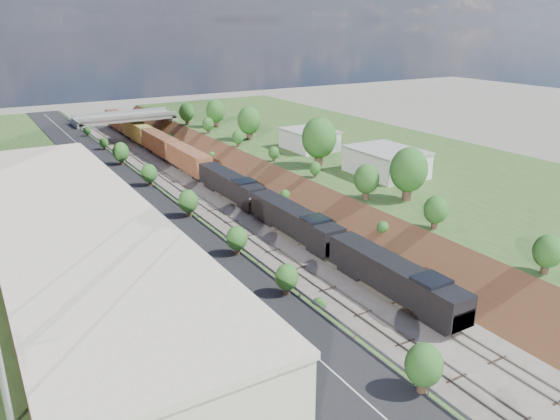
{
  "coord_description": "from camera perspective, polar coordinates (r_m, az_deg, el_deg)",
  "views": [
    {
      "loc": [
        -35.75,
        -13.99,
        29.1
      ],
      "look_at": [
        -2.04,
        42.99,
        6.0
      ],
      "focal_mm": 35.0,
      "sensor_mm": 36.0,
      "label": 1
    }
  ],
  "objects": [
    {
      "name": "white_building_near",
      "position": [
        91.4,
        11.01,
        4.89
      ],
      "size": [
        9.0,
        12.0,
        4.0
      ],
      "primitive_type": "cube",
      "color": "silver",
      "rests_on": "platform_right"
    },
    {
      "name": "road",
      "position": [
        80.39,
        -14.59,
        1.19
      ],
      "size": [
        8.0,
        180.0,
        0.1
      ],
      "primitive_type": "cube",
      "color": "black",
      "rests_on": "platform_left"
    },
    {
      "name": "platform_left",
      "position": [
        78.67,
        -26.7,
        -2.68
      ],
      "size": [
        44.0,
        180.0,
        5.0
      ],
      "primitive_type": "cube",
      "color": "#304E20",
      "rests_on": "ground"
    },
    {
      "name": "rail_left_track",
      "position": [
        86.11,
        -6.1,
        -0.57
      ],
      "size": [
        1.58,
        180.0,
        0.18
      ],
      "primitive_type": "cube",
      "color": "gray",
      "rests_on": "ground"
    },
    {
      "name": "platform_right",
      "position": [
        104.45,
        11.9,
        4.06
      ],
      "size": [
        44.0,
        180.0,
        5.0
      ],
      "primitive_type": "cube",
      "color": "#304E20",
      "rests_on": "ground"
    },
    {
      "name": "commercial_building",
      "position": [
        56.45,
        -20.57,
        -3.46
      ],
      "size": [
        14.3,
        62.3,
        7.0
      ],
      "color": "brown",
      "rests_on": "platform_left"
    },
    {
      "name": "overpass",
      "position": [
        142.67,
        -15.84,
        8.76
      ],
      "size": [
        24.5,
        8.3,
        7.4
      ],
      "color": "gray",
      "rests_on": "ground"
    },
    {
      "name": "rail_right_track",
      "position": [
        88.24,
        -3.03,
        0.01
      ],
      "size": [
        1.58,
        180.0,
        0.18
      ],
      "primitive_type": "cube",
      "color": "gray",
      "rests_on": "ground"
    },
    {
      "name": "guardrail",
      "position": [
        81.19,
        -11.82,
        1.96
      ],
      "size": [
        0.1,
        171.0,
        0.7
      ],
      "color": "#99999E",
      "rests_on": "platform_left"
    },
    {
      "name": "embankment_right",
      "position": [
        92.23,
        1.59,
        0.84
      ],
      "size": [
        10.0,
        180.0,
        10.0
      ],
      "primitive_type": "cube",
      "rotation": [
        0.0,
        0.79,
        0.0
      ],
      "color": "brown",
      "rests_on": "ground"
    },
    {
      "name": "tree_right_large",
      "position": [
        78.02,
        13.3,
        4.07
      ],
      "size": [
        5.25,
        5.25,
        7.61
      ],
      "color": "#473323",
      "rests_on": "platform_right"
    },
    {
      "name": "white_building_far",
      "position": [
        108.13,
        3.08,
        7.31
      ],
      "size": [
        8.0,
        10.0,
        3.6
      ],
      "primitive_type": "cube",
      "color": "silver",
      "rests_on": "platform_right"
    },
    {
      "name": "tree_left_crest",
      "position": [
        47.07,
        4.08,
        -8.77
      ],
      "size": [
        2.45,
        2.45,
        3.55
      ],
      "color": "#473323",
      "rests_on": "platform_left"
    },
    {
      "name": "freight_train",
      "position": [
        108.67,
        -9.03,
        4.95
      ],
      "size": [
        3.28,
        131.75,
        4.84
      ],
      "color": "black",
      "rests_on": "ground"
    },
    {
      "name": "embankment_left",
      "position": [
        83.27,
        -11.35,
        -1.61
      ],
      "size": [
        10.0,
        180.0,
        10.0
      ],
      "primitive_type": "cube",
      "rotation": [
        0.0,
        0.79,
        0.0
      ],
      "color": "brown",
      "rests_on": "ground"
    }
  ]
}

